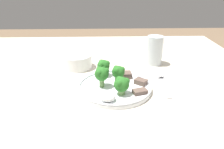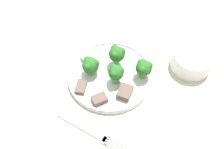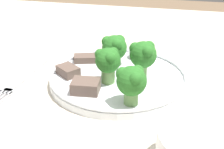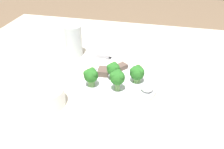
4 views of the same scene
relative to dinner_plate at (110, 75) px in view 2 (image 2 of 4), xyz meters
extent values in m
cube|color=beige|center=(-0.05, 0.07, -0.02)|extent=(1.25, 1.20, 0.03)
cylinder|color=brown|center=(-0.62, -0.47, -0.39)|extent=(0.06, 0.06, 0.71)
cylinder|color=white|center=(0.00, 0.00, 0.00)|extent=(0.24, 0.24, 0.01)
torus|color=white|center=(0.00, 0.00, 0.01)|extent=(0.24, 0.24, 0.01)
cube|color=#B2B2B7|center=(0.17, 0.01, -0.01)|extent=(0.02, 0.14, 0.00)
cube|color=#B2B2B7|center=(0.17, 0.08, -0.01)|extent=(0.02, 0.02, 0.00)
cube|color=#B2B2B7|center=(0.18, 0.11, -0.01)|extent=(0.01, 0.06, 0.00)
cube|color=#B2B2B7|center=(0.18, 0.11, -0.01)|extent=(0.01, 0.06, 0.00)
cube|color=#B2B2B7|center=(0.17, 0.11, -0.01)|extent=(0.01, 0.06, 0.00)
cube|color=#B2B2B7|center=(0.16, 0.11, -0.01)|extent=(0.01, 0.06, 0.00)
cylinder|color=white|center=(-0.14, 0.19, 0.02)|extent=(0.12, 0.12, 0.05)
cylinder|color=white|center=(-0.14, 0.19, 0.01)|extent=(0.10, 0.10, 0.04)
cylinder|color=#709E56|center=(-0.04, 0.00, 0.02)|extent=(0.02, 0.02, 0.03)
sphere|color=#286B23|center=(-0.04, 0.00, 0.05)|extent=(0.05, 0.05, 0.05)
sphere|color=#286B23|center=(-0.03, 0.00, 0.06)|extent=(0.02, 0.02, 0.02)
sphere|color=#286B23|center=(-0.05, 0.01, 0.06)|extent=(0.02, 0.02, 0.02)
sphere|color=#286B23|center=(-0.05, -0.01, 0.06)|extent=(0.02, 0.02, 0.02)
cylinder|color=#709E56|center=(0.02, -0.05, 0.01)|extent=(0.02, 0.02, 0.02)
sphere|color=#286B23|center=(0.02, -0.05, 0.04)|extent=(0.05, 0.05, 0.05)
sphere|color=#286B23|center=(0.03, -0.05, 0.05)|extent=(0.02, 0.02, 0.02)
sphere|color=#286B23|center=(0.01, -0.04, 0.05)|extent=(0.02, 0.02, 0.02)
sphere|color=#286B23|center=(0.01, -0.06, 0.05)|extent=(0.02, 0.02, 0.02)
cylinder|color=#709E56|center=(0.01, 0.03, 0.02)|extent=(0.02, 0.02, 0.03)
sphere|color=#286B23|center=(0.01, 0.03, 0.04)|extent=(0.04, 0.04, 0.04)
sphere|color=#286B23|center=(0.03, 0.03, 0.05)|extent=(0.02, 0.02, 0.02)
sphere|color=#286B23|center=(0.01, 0.04, 0.05)|extent=(0.02, 0.02, 0.02)
sphere|color=#286B23|center=(0.01, 0.01, 0.05)|extent=(0.02, 0.02, 0.02)
cylinder|color=#709E56|center=(-0.04, 0.08, 0.01)|extent=(0.02, 0.02, 0.02)
sphere|color=#286B23|center=(-0.04, 0.08, 0.04)|extent=(0.04, 0.04, 0.04)
sphere|color=#286B23|center=(-0.02, 0.08, 0.05)|extent=(0.02, 0.02, 0.02)
sphere|color=#286B23|center=(-0.04, 0.10, 0.05)|extent=(0.02, 0.02, 0.02)
sphere|color=#286B23|center=(-0.04, 0.07, 0.05)|extent=(0.02, 0.02, 0.02)
cube|color=brown|center=(0.09, 0.02, 0.01)|extent=(0.05, 0.05, 0.02)
cube|color=brown|center=(0.08, -0.05, 0.01)|extent=(0.05, 0.04, 0.01)
cube|color=brown|center=(0.04, 0.07, 0.01)|extent=(0.05, 0.04, 0.02)
ellipsoid|color=white|center=(-0.02, -0.09, 0.01)|extent=(0.04, 0.04, 0.02)
camera|label=1|loc=(-0.03, -0.63, 0.34)|focal=35.00mm
camera|label=2|loc=(0.38, 0.20, 0.61)|focal=42.00mm
camera|label=3|loc=(-0.10, 0.48, 0.25)|focal=50.00mm
camera|label=4|loc=(-0.69, -0.13, 0.46)|focal=42.00mm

